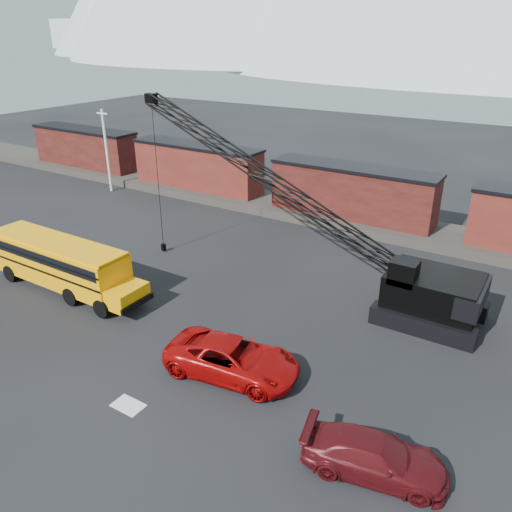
{
  "coord_description": "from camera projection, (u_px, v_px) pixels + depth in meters",
  "views": [
    {
      "loc": [
        14.17,
        -15.41,
        14.78
      ],
      "look_at": [
        0.38,
        6.59,
        3.0
      ],
      "focal_mm": 35.0,
      "sensor_mm": 36.0,
      "label": 1
    }
  ],
  "objects": [
    {
      "name": "ground",
      "position": [
        179.0,
        355.0,
        24.85
      ],
      "size": [
        160.0,
        160.0,
        0.0
      ],
      "primitive_type": "plane",
      "color": "black",
      "rests_on": "ground"
    },
    {
      "name": "gravel_berm",
      "position": [
        350.0,
        219.0,
        41.68
      ],
      "size": [
        120.0,
        5.0,
        0.7
      ],
      "primitive_type": "cube",
      "color": "#423D36",
      "rests_on": "ground"
    },
    {
      "name": "boxcar_west_far",
      "position": [
        85.0,
        147.0,
        56.17
      ],
      "size": [
        13.7,
        3.1,
        4.17
      ],
      "color": "#571D18",
      "rests_on": "gravel_berm"
    },
    {
      "name": "boxcar_west_near",
      "position": [
        197.0,
        166.0,
        48.43
      ],
      "size": [
        13.7,
        3.1,
        4.17
      ],
      "color": "#4E1916",
      "rests_on": "gravel_berm"
    },
    {
      "name": "boxcar_mid",
      "position": [
        352.0,
        192.0,
        40.69
      ],
      "size": [
        13.7,
        3.1,
        4.17
      ],
      "color": "#571D18",
      "rests_on": "gravel_berm"
    },
    {
      "name": "utility_pole",
      "position": [
        107.0,
        150.0,
        48.64
      ],
      "size": [
        1.4,
        0.24,
        8.0
      ],
      "color": "silver",
      "rests_on": "ground"
    },
    {
      "name": "snow_patch",
      "position": [
        128.0,
        405.0,
        21.52
      ],
      "size": [
        1.4,
        0.9,
        0.02
      ],
      "primitive_type": "cube",
      "color": "silver",
      "rests_on": "ground"
    },
    {
      "name": "school_bus",
      "position": [
        63.0,
        263.0,
        30.48
      ],
      "size": [
        11.65,
        2.65,
        3.19
      ],
      "color": "#FFA105",
      "rests_on": "ground"
    },
    {
      "name": "red_pickup",
      "position": [
        232.0,
        358.0,
        23.15
      ],
      "size": [
        6.7,
        3.85,
        1.76
      ],
      "primitive_type": "imported",
      "rotation": [
        0.0,
        0.0,
        1.72
      ],
      "color": "#A20807",
      "rests_on": "ground"
    },
    {
      "name": "maroon_suv",
      "position": [
        374.0,
        456.0,
        17.98
      ],
      "size": [
        5.59,
        3.19,
        1.53
      ],
      "primitive_type": "imported",
      "rotation": [
        0.0,
        0.0,
        1.78
      ],
      "color": "#500E12",
      "rests_on": "ground"
    },
    {
      "name": "crawler_crane",
      "position": [
        286.0,
        191.0,
        29.7
      ],
      "size": [
        22.18,
        4.2,
        11.3
      ],
      "color": "black",
      "rests_on": "ground"
    }
  ]
}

